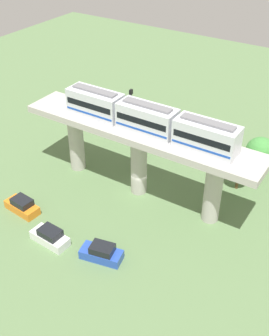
{
  "coord_description": "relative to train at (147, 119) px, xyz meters",
  "views": [
    {
      "loc": [
        34.88,
        21.89,
        31.58
      ],
      "look_at": [
        2.5,
        1.01,
        5.16
      ],
      "focal_mm": 45.55,
      "sensor_mm": 36.0,
      "label": 1
    }
  ],
  "objects": [
    {
      "name": "tree_far_corner",
      "position": [
        -6.95,
        8.78,
        -6.14
      ],
      "size": [
        3.17,
        3.17,
        5.62
      ],
      "color": "brown",
      "rests_on": "ground"
    },
    {
      "name": "viaduct",
      "position": [
        0.0,
        -1.01,
        -3.71
      ],
      "size": [
        5.2,
        28.85,
        8.61
      ],
      "color": "#B7B2AA",
      "rests_on": "ground"
    },
    {
      "name": "parked_car_blue",
      "position": [
        11.38,
        1.84,
        -9.4
      ],
      "size": [
        2.66,
        4.49,
        1.76
      ],
      "rotation": [
        0.0,
        0.0,
        0.22
      ],
      "color": "#284CB7",
      "rests_on": "ground"
    },
    {
      "name": "ground_plane",
      "position": [
        0.0,
        -1.01,
        -10.14
      ],
      "size": [
        120.0,
        120.0,
        0.0
      ],
      "primitive_type": "plane",
      "color": "#5B7A4C"
    },
    {
      "name": "train",
      "position": [
        0.0,
        0.0,
        0.0
      ],
      "size": [
        2.64,
        20.5,
        3.24
      ],
      "color": "silver",
      "rests_on": "viaduct"
    },
    {
      "name": "tree_near_viaduct",
      "position": [
        -11.31,
        -5.4,
        -6.88
      ],
      "size": [
        3.66,
        3.66,
        5.1
      ],
      "color": "brown",
      "rests_on": "ground"
    },
    {
      "name": "parked_car_orange",
      "position": [
        10.39,
        -10.09,
        -9.4
      ],
      "size": [
        2.16,
        4.34,
        1.76
      ],
      "rotation": [
        0.0,
        0.0,
        -0.09
      ],
      "color": "orange",
      "rests_on": "ground"
    },
    {
      "name": "tree_mid_lot",
      "position": [
        -11.47,
        9.69,
        -6.91
      ],
      "size": [
        3.66,
        3.66,
        5.07
      ],
      "color": "brown",
      "rests_on": "ground"
    },
    {
      "name": "signal_post",
      "position": [
        -3.4,
        -4.29,
        -4.0
      ],
      "size": [
        0.44,
        0.28,
        11.21
      ],
      "color": "#4C4C51",
      "rests_on": "ground"
    },
    {
      "name": "parked_car_white",
      "position": [
        12.44,
        -4.03,
        -9.4
      ],
      "size": [
        2.02,
        4.29,
        1.76
      ],
      "rotation": [
        0.0,
        0.0,
        -0.05
      ],
      "color": "white",
      "rests_on": "ground"
    }
  ]
}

